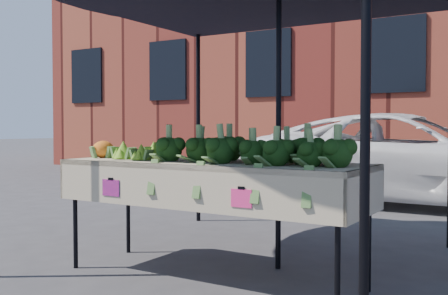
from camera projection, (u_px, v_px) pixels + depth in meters
ground at (222, 275)px, 4.17m from camera, size 90.00×90.00×0.00m
table at (211, 220)px, 4.04m from camera, size 2.41×0.84×0.90m
canopy at (245, 103)px, 4.55m from camera, size 3.16×3.16×2.74m
broccoli_heap at (254, 146)px, 3.85m from camera, size 1.53×0.56×0.25m
romanesco_cluster at (145, 147)px, 4.39m from camera, size 0.42×0.56×0.19m
cauliflower_pair at (103, 148)px, 4.51m from camera, size 0.19×0.19×0.17m
vehicle at (408, 40)px, 7.99m from camera, size 1.41×2.31×4.97m
building_left at (282, 23)px, 16.86m from camera, size 12.00×8.00×9.00m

